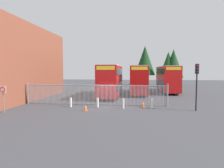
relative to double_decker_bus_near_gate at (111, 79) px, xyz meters
name	(u,v)px	position (x,y,z in m)	size (l,w,h in m)	color
ground_plane	(115,96)	(0.51, 0.69, -2.42)	(100.00, 100.00, 0.00)	#3D3D42
palisade_fence	(95,94)	(-0.88, -7.31, -1.24)	(15.27, 0.14, 2.35)	gray
double_decker_bus_near_gate	(111,79)	(0.00, 0.00, 0.00)	(2.54, 10.81, 4.42)	red
double_decker_bus_behind_fence_left	(138,78)	(3.96, 3.75, 0.00)	(2.54, 10.81, 4.42)	#B70C0C
double_decker_bus_behind_fence_right	(167,78)	(8.92, 6.67, 0.00)	(2.54, 10.81, 4.42)	red
bollard_near_left	(71,102)	(-3.08, -8.65, -1.95)	(0.20, 0.20, 0.95)	silver
bollard_center_front	(98,103)	(-0.34, -8.55, -1.95)	(0.20, 0.20, 0.95)	silver
bollard_near_right	(123,103)	(2.24, -8.70, -1.95)	(0.20, 0.20, 0.95)	silver
bollard_far_right	(152,104)	(5.01, -8.50, -1.95)	(0.20, 0.20, 0.95)	silver
traffic_cone_by_gate	(143,104)	(4.21, -7.91, -2.13)	(0.34, 0.34, 0.59)	orange
traffic_cone_mid_forecourt	(85,108)	(-1.13, -10.30, -2.13)	(0.34, 0.34, 0.59)	orange
speed_limit_sign_post	(3,92)	(-8.11, -11.82, -0.65)	(0.60, 0.14, 2.40)	slate
traffic_light_kerbside	(197,78)	(8.94, -9.11, 0.56)	(0.28, 0.33, 4.30)	black
tree_tall_back	(145,61)	(5.86, 20.84, 3.74)	(5.03, 5.03, 9.77)	#4C3823
tree_short_side	(168,65)	(11.09, 18.62, 2.67)	(4.21, 4.21, 8.10)	#4C3823
tree_mid_row	(173,64)	(12.21, 18.40, 2.87)	(4.59, 4.59, 8.58)	#4C3823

